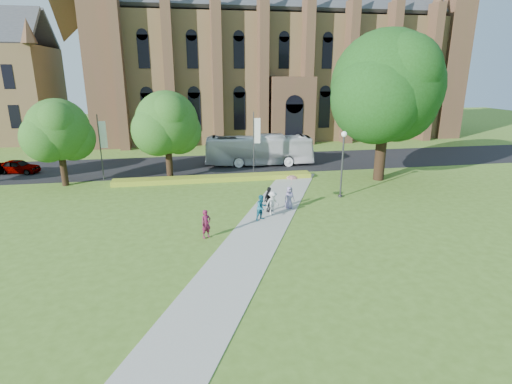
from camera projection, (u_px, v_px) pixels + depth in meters
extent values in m
plane|color=#496E21|center=(264.00, 235.00, 24.43)|extent=(160.00, 160.00, 0.00)
cube|color=black|center=(228.00, 164.00, 43.28)|extent=(160.00, 10.00, 0.02)
cube|color=#B2B2A8|center=(261.00, 228.00, 25.37)|extent=(15.58, 28.54, 0.04)
cube|color=gold|center=(214.00, 178.00, 36.47)|extent=(18.00, 1.40, 0.45)
cube|color=brown|center=(277.00, 79.00, 61.38)|extent=(52.00, 16.00, 17.00)
cube|color=brown|center=(100.00, 64.00, 50.06)|extent=(3.50, 3.50, 21.00)
cube|color=brown|center=(451.00, 65.00, 58.36)|extent=(3.50, 3.50, 21.00)
cube|color=brown|center=(292.00, 111.00, 54.05)|extent=(6.00, 2.50, 9.00)
cylinder|color=#38383D|center=(342.00, 168.00, 31.14)|extent=(0.14, 0.14, 4.80)
sphere|color=white|center=(344.00, 134.00, 30.39)|extent=(0.44, 0.44, 0.44)
cylinder|color=#38383D|center=(340.00, 196.00, 31.81)|extent=(0.36, 0.36, 0.15)
cylinder|color=#332114|center=(381.00, 144.00, 36.05)|extent=(0.96, 0.96, 6.60)
sphere|color=#173E10|center=(387.00, 86.00, 34.59)|extent=(9.60, 9.60, 9.60)
cylinder|color=#332114|center=(63.00, 164.00, 34.53)|extent=(0.56, 0.56, 3.85)
sphere|color=#2A5419|center=(58.00, 130.00, 33.68)|extent=(5.20, 5.20, 5.20)
cylinder|color=#332114|center=(169.00, 157.00, 36.49)|extent=(0.60, 0.60, 4.12)
sphere|color=#2A5419|center=(167.00, 122.00, 35.57)|extent=(5.60, 5.60, 5.60)
cylinder|color=#38383D|center=(254.00, 143.00, 38.24)|extent=(0.10, 0.10, 6.00)
cube|color=white|center=(257.00, 131.00, 37.95)|extent=(0.60, 0.02, 2.40)
cylinder|color=#38383D|center=(100.00, 148.00, 35.86)|extent=(0.10, 0.10, 6.00)
cube|color=white|center=(103.00, 135.00, 35.58)|extent=(0.60, 0.02, 2.40)
imported|color=silver|center=(259.00, 150.00, 42.40)|extent=(11.65, 3.61, 3.19)
imported|color=gray|center=(18.00, 166.00, 39.05)|extent=(4.26, 2.58, 1.36)
imported|color=maroon|center=(206.00, 224.00, 23.68)|extent=(0.75, 0.67, 1.73)
imported|color=#19647F|center=(262.00, 207.00, 26.55)|extent=(1.06, 1.00, 1.73)
imported|color=silver|center=(272.00, 203.00, 27.58)|extent=(1.23, 0.98, 1.66)
imported|color=black|center=(269.00, 199.00, 28.14)|extent=(1.04, 1.07, 1.80)
imported|color=gray|center=(289.00, 198.00, 28.83)|extent=(0.91, 0.71, 1.63)
imported|color=#D69B97|center=(292.00, 181.00, 28.62)|extent=(0.98, 0.98, 0.72)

